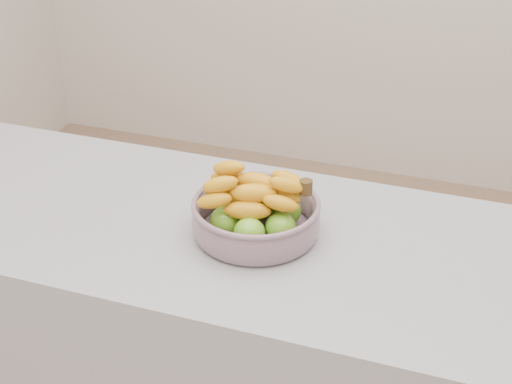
{
  "coord_description": "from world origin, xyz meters",
  "views": [
    {
      "loc": [
        0.29,
        -1.25,
        1.72
      ],
      "look_at": [
        -0.12,
        -0.06,
        1.0
      ],
      "focal_mm": 50.0,
      "sensor_mm": 36.0,
      "label": 1
    }
  ],
  "objects": [
    {
      "name": "fruit_bowl",
      "position": [
        -0.12,
        -0.06,
        0.95
      ],
      "size": [
        0.27,
        0.27,
        0.14
      ],
      "rotation": [
        0.0,
        0.0,
        0.13
      ],
      "color": "#8B92A6",
      "rests_on": "counter"
    }
  ]
}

